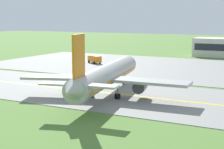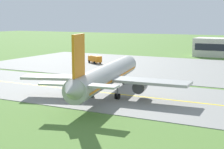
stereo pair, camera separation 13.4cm
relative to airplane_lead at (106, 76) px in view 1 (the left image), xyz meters
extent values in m
plane|color=#517A33|center=(0.01, 2.86, -4.13)|extent=(500.00, 500.00, 0.00)
cube|color=gray|center=(0.01, 2.86, -4.08)|extent=(240.00, 28.00, 0.10)
cube|color=gray|center=(10.01, 44.86, -4.08)|extent=(140.00, 52.00, 0.10)
cube|color=yellow|center=(0.01, 2.86, -4.03)|extent=(220.00, 0.60, 0.01)
cylinder|color=#ADADA8|center=(-0.10, 0.48, 0.07)|extent=(10.91, 34.10, 4.00)
cone|color=#ADADA8|center=(-3.84, 18.29, 0.07)|extent=(4.25, 3.33, 3.80)
cone|color=#ADADA8|center=(3.68, -17.53, 0.47)|extent=(3.99, 3.83, 3.40)
cube|color=orange|center=(-0.10, 0.48, -0.43)|extent=(10.43, 31.45, 0.36)
cube|color=#1E232D|center=(-3.39, 16.14, 0.77)|extent=(3.70, 2.46, 0.70)
cube|color=#ADADA8|center=(-7.97, -3.42, -0.43)|extent=(15.74, 9.61, 0.50)
cylinder|color=#47474C|center=(-6.42, -1.05, -1.83)|extent=(2.95, 3.80, 2.30)
cylinder|color=black|center=(-6.75, 0.51, -1.83)|extent=(2.11, 0.68, 2.10)
cube|color=#ADADA8|center=(8.67, 0.07, -0.43)|extent=(15.29, 5.80, 0.50)
cylinder|color=#47474C|center=(6.30, 1.62, -1.83)|extent=(2.95, 3.80, 2.30)
cylinder|color=black|center=(5.97, 3.18, -1.83)|extent=(2.11, 0.68, 2.10)
cube|color=orange|center=(2.98, -14.20, 5.32)|extent=(1.30, 4.39, 6.50)
cube|color=#ADADA8|center=(-0.11, -15.06, 0.87)|extent=(6.45, 4.13, 0.30)
cube|color=#ADADA8|center=(6.16, -13.74, 0.87)|extent=(6.21, 3.00, 0.30)
cylinder|color=slate|center=(-2.77, 13.20, -2.76)|extent=(0.24, 0.24, 1.65)
cylinder|color=black|center=(-2.77, 13.20, -3.58)|extent=(0.57, 1.15, 1.10)
cylinder|color=slate|center=(-2.23, -2.01, -2.76)|extent=(0.24, 0.24, 1.65)
cylinder|color=black|center=(-2.50, -2.07, -3.58)|extent=(0.57, 1.15, 1.10)
cylinder|color=black|center=(-1.96, -1.96, -3.58)|extent=(0.57, 1.15, 1.10)
cylinder|color=slate|center=(2.86, -0.94, -2.76)|extent=(0.24, 0.24, 1.65)
cylinder|color=black|center=(2.59, -1.00, -3.58)|extent=(0.57, 1.15, 1.10)
cylinder|color=black|center=(3.12, -0.89, -3.58)|extent=(0.57, 1.15, 1.10)
cube|color=orange|center=(-29.76, 44.07, -2.63)|extent=(2.57, 2.64, 1.80)
cube|color=#1E232D|center=(-30.41, 44.46, -2.32)|extent=(1.04, 1.64, 0.81)
cube|color=orange|center=(-27.18, 42.53, -2.53)|extent=(4.68, 3.95, 2.00)
cylinder|color=orange|center=(-29.76, 44.07, -1.63)|extent=(0.20, 0.20, 0.18)
cylinder|color=black|center=(-30.27, 43.21, -3.68)|extent=(0.93, 0.72, 0.90)
cylinder|color=black|center=(-29.24, 44.93, -3.68)|extent=(0.93, 0.72, 0.90)
cylinder|color=black|center=(-26.99, 41.20, -3.68)|extent=(0.93, 0.72, 0.90)
cylinder|color=black|center=(-25.92, 43.01, -3.68)|extent=(0.93, 0.72, 0.90)
camera|label=1|loc=(33.11, -60.63, 11.13)|focal=58.78mm
camera|label=2|loc=(33.23, -60.57, 11.13)|focal=58.78mm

